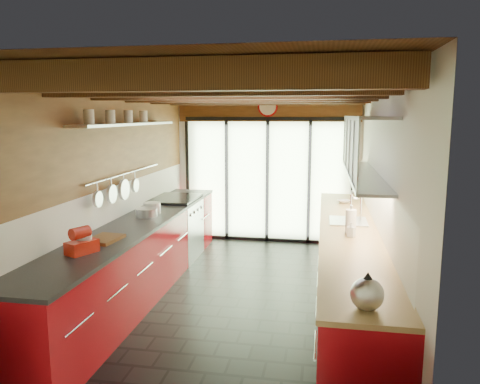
{
  "coord_description": "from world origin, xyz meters",
  "views": [
    {
      "loc": [
        0.95,
        -5.34,
        2.21
      ],
      "look_at": [
        -0.07,
        0.4,
        1.25
      ],
      "focal_mm": 35.0,
      "sensor_mm": 36.0,
      "label": 1
    }
  ],
  "objects_px": {
    "stand_mixer": "(82,243)",
    "bowl": "(344,202)",
    "kettle": "(367,292)",
    "soap_bottle": "(351,229)",
    "paper_towel": "(351,222)"
  },
  "relations": [
    {
      "from": "stand_mixer",
      "to": "bowl",
      "type": "xyz_separation_m",
      "value": [
        2.54,
        3.04,
        -0.08
      ]
    },
    {
      "from": "kettle",
      "to": "soap_bottle",
      "type": "distance_m",
      "value": 1.91
    },
    {
      "from": "bowl",
      "to": "kettle",
      "type": "bearing_deg",
      "value": -90.0
    },
    {
      "from": "paper_towel",
      "to": "soap_bottle",
      "type": "xyz_separation_m",
      "value": [
        -0.0,
        -0.14,
        -0.05
      ]
    },
    {
      "from": "stand_mixer",
      "to": "kettle",
      "type": "bearing_deg",
      "value": -18.6
    },
    {
      "from": "stand_mixer",
      "to": "bowl",
      "type": "bearing_deg",
      "value": 50.13
    },
    {
      "from": "paper_towel",
      "to": "bowl",
      "type": "relative_size",
      "value": 1.7
    },
    {
      "from": "stand_mixer",
      "to": "paper_towel",
      "type": "relative_size",
      "value": 1.03
    },
    {
      "from": "kettle",
      "to": "bowl",
      "type": "xyz_separation_m",
      "value": [
        0.0,
        3.9,
        -0.09
      ]
    },
    {
      "from": "paper_towel",
      "to": "soap_bottle",
      "type": "distance_m",
      "value": 0.15
    },
    {
      "from": "stand_mixer",
      "to": "kettle",
      "type": "xyz_separation_m",
      "value": [
        2.54,
        -0.85,
        0.01
      ]
    },
    {
      "from": "kettle",
      "to": "soap_bottle",
      "type": "height_order",
      "value": "kettle"
    },
    {
      "from": "kettle",
      "to": "paper_towel",
      "type": "bearing_deg",
      "value": 90.0
    },
    {
      "from": "stand_mixer",
      "to": "bowl",
      "type": "height_order",
      "value": "stand_mixer"
    },
    {
      "from": "kettle",
      "to": "paper_towel",
      "type": "xyz_separation_m",
      "value": [
        0.0,
        2.06,
        0.02
      ]
    }
  ]
}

